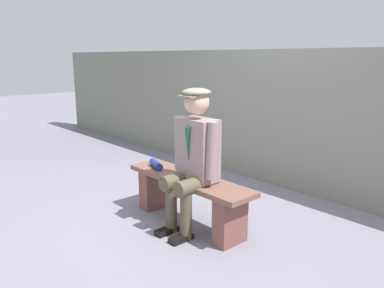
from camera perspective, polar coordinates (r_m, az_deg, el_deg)
The scene contains 5 objects.
ground_plane at distance 4.02m, azimuth -0.55°, elevation -11.69°, with size 30.00×30.00×0.00m, color slate.
bench at distance 3.90m, azimuth -0.56°, elevation -7.41°, with size 1.53×0.37×0.50m.
seated_man at distance 3.62m, azimuth 0.21°, elevation -1.44°, with size 0.56×0.54×1.39m.
rolled_magazine at distance 4.16m, azimuth -5.37°, elevation -3.04°, with size 0.08×0.08×0.27m, color navy.
stadium_wall at distance 5.06m, azimuth 14.66°, elevation 3.50°, with size 12.00×0.24×1.77m, color slate.
Camera 1 is at (-2.75, 2.41, 1.67)m, focal length 35.82 mm.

